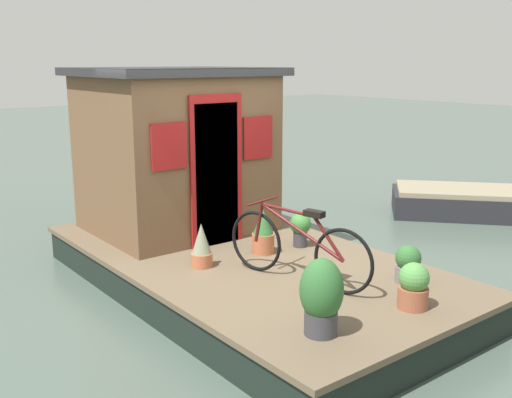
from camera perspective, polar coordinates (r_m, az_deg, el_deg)
The scene contains 11 objects.
ground_plane at distance 7.01m, azimuth -1.02°, elevation -8.61°, with size 60.00×60.00×0.00m, color #47564C.
houseboat_deck at distance 6.94m, azimuth -1.02°, elevation -7.01°, with size 5.19×2.73×0.41m.
houseboat_cabin at distance 7.84m, azimuth -7.63°, elevation 4.72°, with size 2.02×2.29×2.09m.
bicycle at distance 5.99m, azimuth 3.97°, elevation -4.57°, with size 1.67×0.57×0.78m.
potted_plant_thyme at distance 6.47m, azimuth -5.21°, elevation -4.50°, with size 0.23×0.23×0.48m.
potted_plant_rosemary at distance 6.20m, azimuth 14.28°, elevation -6.04°, with size 0.26×0.26×0.38m.
potted_plant_lavender at distance 7.15m, azimuth 4.25°, elevation -2.71°, with size 0.26×0.26×0.41m.
potted_plant_geranium at distance 4.89m, azimuth 6.26°, elevation -9.15°, with size 0.36×0.36×0.65m.
potted_plant_succulent at distance 6.89m, azimuth 0.69°, elevation -3.21°, with size 0.26×0.26×0.52m.
potted_plant_mint at distance 5.58m, azimuth 14.79°, elevation -8.01°, with size 0.27×0.27×0.43m.
dinghy_boat at distance 10.92m, azimuth 21.56°, elevation -0.35°, with size 3.25×3.07×0.47m.
Camera 1 is at (-5.21, 3.92, 2.59)m, focal length 41.95 mm.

